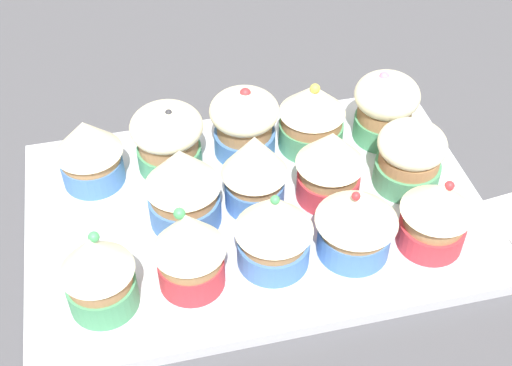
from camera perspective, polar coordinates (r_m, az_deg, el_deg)
name	(u,v)px	position (r cm, az deg, el deg)	size (l,w,h in cm)	color
ground_plane	(256,228)	(62.98, 0.00, -3.71)	(180.00, 180.00, 3.00)	#4C4C51
baking_tray	(256,212)	(61.43, 0.00, -2.40)	(39.94, 26.19, 1.20)	silver
cupcake_0	(98,272)	(52.69, -12.98, -7.16)	(5.62, 5.62, 7.77)	#4C9E6B
cupcake_1	(189,248)	(52.72, -5.56, -5.41)	(5.73, 5.73, 8.12)	#D1333D
cupcake_2	(278,228)	(54.20, 1.87, -3.76)	(6.29, 6.29, 7.62)	#477AC6
cupcake_3	(357,220)	(55.54, 8.32, -3.03)	(6.72, 6.72, 7.21)	#477AC6
cupcake_4	(436,214)	(57.50, 14.67, -2.47)	(5.92, 5.92, 7.06)	#D1333D
cupcake_5	(183,186)	(57.41, -6.08, -0.21)	(6.43, 6.43, 7.97)	#477AC6
cupcake_6	(250,170)	(58.43, -0.51, 1.05)	(5.77, 5.77, 7.74)	#477AC6
cupcake_7	(329,161)	(59.99, 6.02, 1.80)	(6.01, 6.01, 7.32)	#D1333D
cupcake_8	(408,153)	(62.78, 12.48, 2.45)	(6.12, 6.12, 6.37)	#4C9E6B
cupcake_9	(89,151)	(62.85, -13.68, 2.61)	(6.04, 6.04, 6.81)	#477AC6
cupcake_10	(168,137)	(63.16, -7.33, 3.76)	(6.64, 6.64, 6.69)	#4C9E6B
cupcake_11	(244,122)	(64.22, -0.97, 5.06)	(6.47, 6.47, 6.93)	#477AC6
cupcake_12	(312,116)	(65.00, 4.65, 5.55)	(6.25, 6.25, 7.37)	#4C9E6B
cupcake_13	(385,106)	(66.87, 10.67, 6.25)	(6.21, 6.21, 7.31)	#4C9E6B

